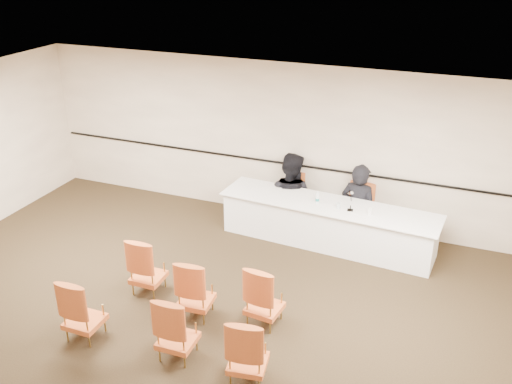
% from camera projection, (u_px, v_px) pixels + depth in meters
% --- Properties ---
extents(floor, '(10.00, 10.00, 0.00)m').
position_uv_depth(floor, '(188.00, 335.00, 7.89)').
color(floor, black).
rests_on(floor, ground).
extents(ceiling, '(10.00, 10.00, 0.00)m').
position_uv_depth(ceiling, '(176.00, 128.00, 6.65)').
color(ceiling, white).
rests_on(ceiling, ground).
extents(wall_back, '(10.00, 0.04, 3.00)m').
position_uv_depth(wall_back, '(285.00, 142.00, 10.65)').
color(wall_back, '#C4B09A').
rests_on(wall_back, ground).
extents(wall_rail, '(9.80, 0.04, 0.03)m').
position_uv_depth(wall_rail, '(283.00, 163.00, 10.79)').
color(wall_rail, black).
rests_on(wall_rail, wall_back).
extents(panel_table, '(3.91, 1.16, 0.77)m').
position_uv_depth(panel_table, '(327.00, 224.00, 10.07)').
color(panel_table, white).
rests_on(panel_table, ground).
extents(panelist_main, '(0.77, 0.59, 1.89)m').
position_uv_depth(panelist_main, '(358.00, 213.00, 10.37)').
color(panelist_main, black).
rests_on(panelist_main, ground).
extents(panelist_main_chair, '(0.53, 0.53, 0.95)m').
position_uv_depth(panelist_main_chair, '(358.00, 211.00, 10.35)').
color(panelist_main_chair, '#C24222').
rests_on(panelist_main_chair, ground).
extents(panelist_second, '(1.06, 0.89, 1.95)m').
position_uv_depth(panelist_second, '(290.00, 201.00, 10.91)').
color(panelist_second, black).
rests_on(panelist_second, ground).
extents(panelist_second_chair, '(0.53, 0.53, 0.95)m').
position_uv_depth(panelist_second_chair, '(290.00, 197.00, 10.88)').
color(panelist_second_chair, '#C24222').
rests_on(panelist_second_chair, ground).
extents(papers, '(0.36, 0.31, 0.00)m').
position_uv_depth(papers, '(361.00, 213.00, 9.60)').
color(papers, white).
rests_on(papers, panel_table).
extents(microphone, '(0.14, 0.22, 0.30)m').
position_uv_depth(microphone, '(351.00, 203.00, 9.62)').
color(microphone, black).
rests_on(microphone, panel_table).
extents(water_bottle, '(0.08, 0.08, 0.22)m').
position_uv_depth(water_bottle, '(318.00, 197.00, 9.91)').
color(water_bottle, '#188480').
rests_on(water_bottle, panel_table).
extents(drinking_glass, '(0.08, 0.08, 0.10)m').
position_uv_depth(drinking_glass, '(338.00, 206.00, 9.74)').
color(drinking_glass, silver).
rests_on(drinking_glass, panel_table).
extents(coffee_cup, '(0.10, 0.10, 0.13)m').
position_uv_depth(coffee_cup, '(370.00, 211.00, 9.52)').
color(coffee_cup, white).
rests_on(coffee_cup, panel_table).
extents(aud_chair_front_left, '(0.51, 0.51, 0.95)m').
position_uv_depth(aud_chair_front_left, '(147.00, 265.00, 8.67)').
color(aud_chair_front_left, '#C24222').
rests_on(aud_chair_front_left, ground).
extents(aud_chair_front_mid, '(0.54, 0.54, 0.95)m').
position_uv_depth(aud_chair_front_mid, '(196.00, 288.00, 8.11)').
color(aud_chair_front_mid, '#C24222').
rests_on(aud_chair_front_mid, ground).
extents(aud_chair_front_right, '(0.55, 0.55, 0.95)m').
position_uv_depth(aud_chair_front_right, '(265.00, 295.00, 7.95)').
color(aud_chair_front_right, '#C24222').
rests_on(aud_chair_front_right, ground).
extents(aud_chair_back_left, '(0.51, 0.51, 0.95)m').
position_uv_depth(aud_chair_back_left, '(83.00, 308.00, 7.67)').
color(aud_chair_back_left, '#C24222').
rests_on(aud_chair_back_left, ground).
extents(aud_chair_back_mid, '(0.51, 0.51, 0.95)m').
position_uv_depth(aud_chair_back_mid, '(177.00, 326.00, 7.31)').
color(aud_chair_back_mid, '#C24222').
rests_on(aud_chair_back_mid, ground).
extents(aud_chair_back_right, '(0.57, 0.57, 0.95)m').
position_uv_depth(aud_chair_back_right, '(248.00, 348.00, 6.92)').
color(aud_chair_back_right, '#C24222').
rests_on(aud_chair_back_right, ground).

